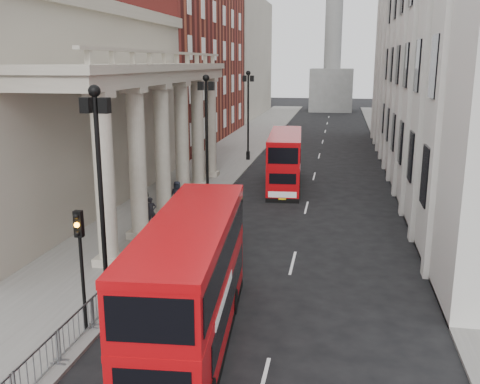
{
  "coord_description": "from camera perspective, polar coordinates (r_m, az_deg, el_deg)",
  "views": [
    {
      "loc": [
        7.89,
        -13.72,
        9.2
      ],
      "look_at": [
        2.98,
        12.61,
        2.68
      ],
      "focal_mm": 40.0,
      "sensor_mm": 36.0,
      "label": 1
    }
  ],
  "objects": [
    {
      "name": "west_building_far",
      "position": [
        95.51,
        -0.56,
        14.17
      ],
      "size": [
        9.0,
        30.0,
        20.0
      ],
      "primitive_type": "cube",
      "color": "#9F9786",
      "rests_on": "ground"
    },
    {
      "name": "pedestrian_c",
      "position": [
        34.07,
        -6.71,
        -0.31
      ],
      "size": [
        0.87,
        0.57,
        1.78
      ],
      "primitive_type": "imported",
      "rotation": [
        0.0,
        0.0,
        6.28
      ],
      "color": "black",
      "rests_on": "sidewalk_west"
    },
    {
      "name": "portico_building",
      "position": [
        36.81,
        -19.66,
        7.92
      ],
      "size": [
        9.0,
        28.0,
        12.0
      ],
      "primitive_type": "cube",
      "color": "#9F9786",
      "rests_on": "ground"
    },
    {
      "name": "ground",
      "position": [
        18.31,
        -17.45,
        -17.17
      ],
      "size": [
        260.0,
        260.0,
        0.0
      ],
      "primitive_type": "plane",
      "color": "black",
      "rests_on": "ground"
    },
    {
      "name": "lamp_post_north",
      "position": [
        50.62,
        0.88,
        8.83
      ],
      "size": [
        1.05,
        0.44,
        8.32
      ],
      "color": "black",
      "rests_on": "sidewalk_west"
    },
    {
      "name": "brick_building",
      "position": [
        64.43,
        -6.25,
        15.21
      ],
      "size": [
        9.0,
        32.0,
        22.0
      ],
      "primitive_type": "cube",
      "color": "maroon",
      "rests_on": "ground"
    },
    {
      "name": "monument_column",
      "position": [
        105.95,
        9.97,
        17.16
      ],
      "size": [
        8.0,
        8.0,
        54.2
      ],
      "color": "#60605E",
      "rests_on": "ground"
    },
    {
      "name": "lamp_post_south",
      "position": [
        20.11,
        -14.69,
        0.92
      ],
      "size": [
        1.05,
        0.44,
        8.32
      ],
      "color": "black",
      "rests_on": "sidewalk_west"
    },
    {
      "name": "pedestrian_a",
      "position": [
        30.82,
        -9.47,
        -2.06
      ],
      "size": [
        0.71,
        0.64,
        1.63
      ],
      "primitive_type": "imported",
      "rotation": [
        0.0,
        0.0,
        0.54
      ],
      "color": "black",
      "rests_on": "sidewalk_west"
    },
    {
      "name": "traffic_light",
      "position": [
        18.82,
        -16.68,
        -5.8
      ],
      "size": [
        0.28,
        0.33,
        4.3
      ],
      "color": "black",
      "rests_on": "sidewalk_west"
    },
    {
      "name": "lamp_post_mid",
      "position": [
        35.04,
        -3.57,
        6.63
      ],
      "size": [
        1.05,
        0.44,
        8.32
      ],
      "color": "black",
      "rests_on": "sidewalk_west"
    },
    {
      "name": "bus_far",
      "position": [
        40.08,
        4.82,
        3.49
      ],
      "size": [
        2.96,
        9.61,
        4.09
      ],
      "rotation": [
        0.0,
        0.0,
        0.07
      ],
      "color": "#AB070C",
      "rests_on": "ground"
    },
    {
      "name": "pedestrian_b",
      "position": [
        34.19,
        -10.2,
        -0.6
      ],
      "size": [
        0.9,
        0.8,
        1.53
      ],
      "primitive_type": "imported",
      "rotation": [
        0.0,
        0.0,
        3.49
      ],
      "color": "#292221",
      "rests_on": "sidewalk_west"
    },
    {
      "name": "east_building",
      "position": [
        46.55,
        21.53,
        16.85
      ],
      "size": [
        8.0,
        55.0,
        25.0
      ],
      "primitive_type": "cube",
      "color": "beige",
      "rests_on": "ground"
    },
    {
      "name": "bus_near",
      "position": [
        17.7,
        -5.21,
        -9.38
      ],
      "size": [
        3.28,
        10.27,
        4.36
      ],
      "rotation": [
        0.0,
        0.0,
        0.08
      ],
      "color": "#C0080D",
      "rests_on": "ground"
    },
    {
      "name": "sidewalk_east",
      "position": [
        45.02,
        17.49,
        1.33
      ],
      "size": [
        3.0,
        140.0,
        0.12
      ],
      "primitive_type": "cube",
      "color": "slate",
      "rests_on": "ground"
    },
    {
      "name": "kerb",
      "position": [
        45.36,
        0.26,
        2.08
      ],
      "size": [
        0.2,
        140.0,
        0.14
      ],
      "primitive_type": "cube",
      "color": "slate",
      "rests_on": "ground"
    },
    {
      "name": "crowd_barriers",
      "position": [
        19.87,
        -15.47,
        -12.26
      ],
      "size": [
        0.5,
        18.75,
        1.1
      ],
      "color": "gray",
      "rests_on": "sidewalk_west"
    },
    {
      "name": "sidewalk_west",
      "position": [
        45.98,
        -3.36,
        2.2
      ],
      "size": [
        6.0,
        140.0,
        0.12
      ],
      "primitive_type": "cube",
      "color": "slate",
      "rests_on": "ground"
    }
  ]
}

